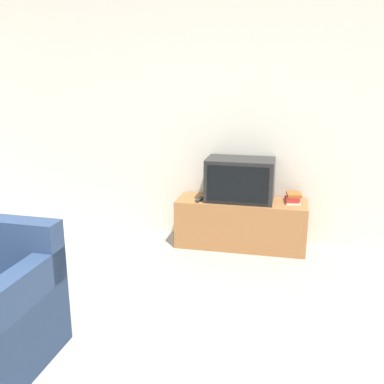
{
  "coord_description": "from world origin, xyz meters",
  "views": [
    {
      "loc": [
        1.04,
        -1.68,
        1.82
      ],
      "look_at": [
        0.12,
        2.44,
        0.65
      ],
      "focal_mm": 42.0,
      "sensor_mm": 36.0,
      "label": 1
    }
  ],
  "objects": [
    {
      "name": "television",
      "position": [
        0.55,
        2.78,
        0.72
      ],
      "size": [
        0.69,
        0.41,
        0.44
      ],
      "color": "black",
      "rests_on": "tv_stand"
    },
    {
      "name": "remote_on_stand",
      "position": [
        0.15,
        2.67,
        0.51
      ],
      "size": [
        0.06,
        0.17,
        0.02
      ],
      "rotation": [
        0.0,
        0.0,
        -0.13
      ],
      "color": "#2D2D2D",
      "rests_on": "tv_stand"
    },
    {
      "name": "tv_stand",
      "position": [
        0.57,
        2.76,
        0.25
      ],
      "size": [
        1.34,
        0.43,
        0.5
      ],
      "color": "#9E6638",
      "rests_on": "ground_plane"
    },
    {
      "name": "book_stack",
      "position": [
        1.09,
        2.81,
        0.55
      ],
      "size": [
        0.17,
        0.24,
        0.1
      ],
      "color": "silver",
      "rests_on": "tv_stand"
    },
    {
      "name": "wall_back",
      "position": [
        0.0,
        3.03,
        1.3
      ],
      "size": [
        9.0,
        0.06,
        2.6
      ],
      "color": "silver",
      "rests_on": "ground_plane"
    }
  ]
}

